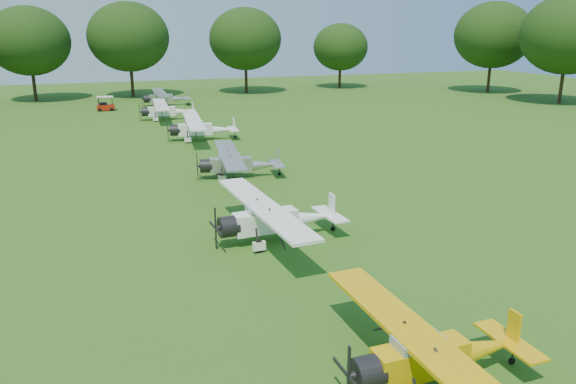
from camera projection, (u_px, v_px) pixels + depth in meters
The scene contains 9 objects.
ground at pixel (264, 224), 28.56m from camera, with size 160.00×160.00×0.00m, color #234D13.
tree_belt at pixel (331, 61), 27.54m from camera, with size 137.36×130.27×14.52m.
aircraft_2 at pixel (434, 352), 15.52m from camera, with size 5.76×9.15×1.81m.
aircraft_3 at pixel (275, 217), 26.16m from camera, with size 6.26×9.98×1.96m.
aircraft_4 at pixel (237, 162), 36.98m from camera, with size 5.78×9.17×1.80m.
aircraft_5 at pixel (200, 127), 49.09m from camera, with size 6.19×9.85×1.93m.
aircraft_6 at pixel (166, 110), 59.65m from camera, with size 5.97×9.51×1.87m.
aircraft_7 at pixel (165, 97), 70.05m from camera, with size 5.99×9.52×1.88m.
golf_cart at pixel (105, 106), 66.14m from camera, with size 2.04×1.34×1.67m.
Camera 1 is at (-7.71, -25.80, 9.74)m, focal length 35.00 mm.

